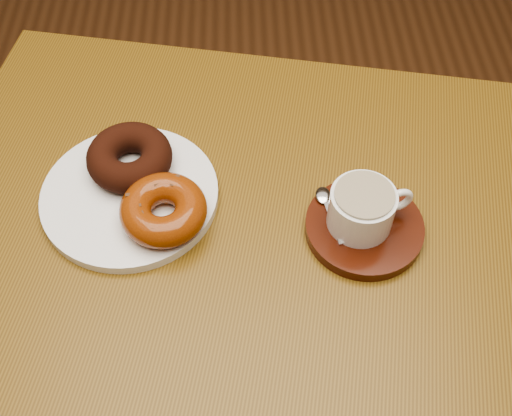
{
  "coord_description": "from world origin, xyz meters",
  "views": [
    {
      "loc": [
        0.29,
        -0.82,
        1.48
      ],
      "look_at": [
        0.3,
        -0.33,
        0.82
      ],
      "focal_mm": 45.0,
      "sensor_mm": 36.0,
      "label": 1
    }
  ],
  "objects_px": {
    "donut_plate": "(130,195)",
    "coffee_cup": "(363,208)",
    "cafe_table": "(242,268)",
    "saucer": "(364,228)"
  },
  "relations": [
    {
      "from": "donut_plate",
      "to": "coffee_cup",
      "type": "relative_size",
      "value": 2.17
    },
    {
      "from": "donut_plate",
      "to": "coffee_cup",
      "type": "distance_m",
      "value": 0.31
    },
    {
      "from": "cafe_table",
      "to": "donut_plate",
      "type": "bearing_deg",
      "value": 177.41
    },
    {
      "from": "cafe_table",
      "to": "donut_plate",
      "type": "distance_m",
      "value": 0.2
    },
    {
      "from": "cafe_table",
      "to": "saucer",
      "type": "xyz_separation_m",
      "value": [
        0.16,
        -0.03,
        0.14
      ]
    },
    {
      "from": "saucer",
      "to": "coffee_cup",
      "type": "bearing_deg",
      "value": 147.83
    },
    {
      "from": "cafe_table",
      "to": "saucer",
      "type": "distance_m",
      "value": 0.21
    },
    {
      "from": "saucer",
      "to": "cafe_table",
      "type": "bearing_deg",
      "value": 170.46
    },
    {
      "from": "coffee_cup",
      "to": "donut_plate",
      "type": "bearing_deg",
      "value": 156.21
    },
    {
      "from": "cafe_table",
      "to": "coffee_cup",
      "type": "distance_m",
      "value": 0.23
    }
  ]
}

